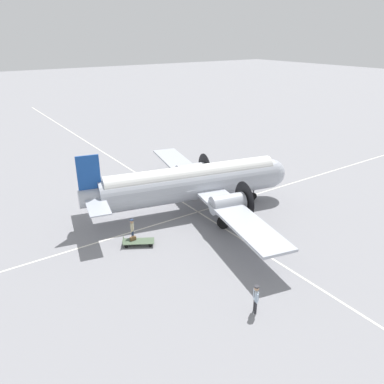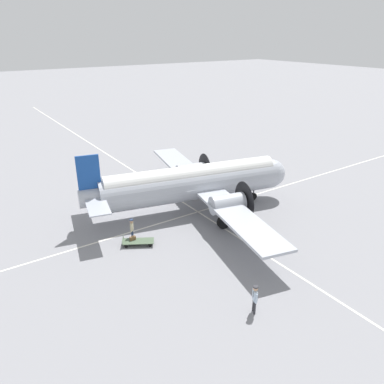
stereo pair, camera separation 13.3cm
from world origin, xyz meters
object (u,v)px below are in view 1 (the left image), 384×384
object	(u,v)px
passenger_boarding	(132,227)
airliner_main	(197,182)
crew_foreground	(256,296)
suitcase_near_door	(133,240)
baggage_cart	(138,242)

from	to	relation	value
passenger_boarding	airliner_main	bearing A→B (deg)	-41.78
crew_foreground	suitcase_near_door	bearing A→B (deg)	39.09
airliner_main	suitcase_near_door	world-z (taller)	airliner_main
airliner_main	baggage_cart	world-z (taller)	airliner_main
suitcase_near_door	crew_foreground	bearing A→B (deg)	102.42
airliner_main	crew_foreground	xyz separation A→B (m)	(4.92, 12.64, -1.48)
crew_foreground	airliner_main	bearing A→B (deg)	5.41
airliner_main	suitcase_near_door	distance (m)	7.88
airliner_main	suitcase_near_door	size ratio (longest dim) A/B	37.02
airliner_main	passenger_boarding	xyz separation A→B (m)	(6.99, 1.58, -1.52)
crew_foreground	passenger_boarding	size ratio (longest dim) A/B	1.04
crew_foreground	suitcase_near_door	world-z (taller)	crew_foreground
crew_foreground	suitcase_near_door	size ratio (longest dim) A/B	2.80
baggage_cart	passenger_boarding	bearing A→B (deg)	120.06
crew_foreground	baggage_cart	world-z (taller)	crew_foreground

